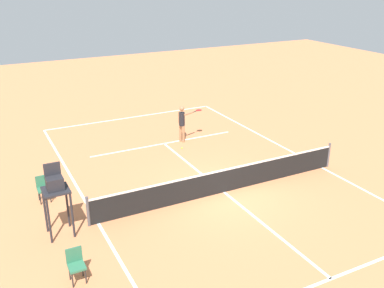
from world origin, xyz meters
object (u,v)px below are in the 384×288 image
object	(u,v)px
player_serving	(183,120)
courtside_chair_mid	(43,187)
tennis_ball	(182,148)
courtside_chair_near	(76,264)
umpire_chair	(55,189)

from	to	relation	value
player_serving	courtside_chair_mid	world-z (taller)	player_serving
tennis_ball	courtside_chair_near	bearing A→B (deg)	47.32
courtside_chair_mid	courtside_chair_near	bearing A→B (deg)	90.12
tennis_ball	courtside_chair_near	xyz separation A→B (m)	(6.68, 7.24, 0.50)
umpire_chair	courtside_chair_near	xyz separation A→B (m)	(0.06, 2.49, -1.07)
player_serving	courtside_chair_near	size ratio (longest dim) A/B	1.92
player_serving	umpire_chair	xyz separation A→B (m)	(7.06, 5.57, 0.51)
player_serving	courtside_chair_mid	xyz separation A→B (m)	(7.14, 3.06, -0.56)
tennis_ball	player_serving	bearing A→B (deg)	-118.65
tennis_ball	courtside_chair_near	distance (m)	9.86
player_serving	tennis_ball	bearing A→B (deg)	-48.05
courtside_chair_near	courtside_chair_mid	size ratio (longest dim) A/B	1.00
umpire_chair	courtside_chair_near	distance (m)	2.72
umpire_chair	courtside_chair_near	world-z (taller)	umpire_chair
tennis_ball	courtside_chair_near	size ratio (longest dim) A/B	0.07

